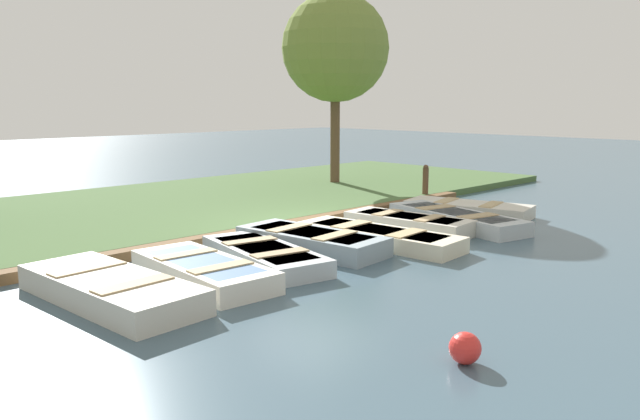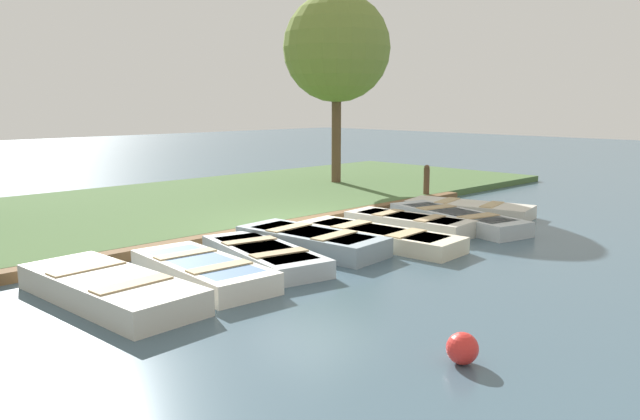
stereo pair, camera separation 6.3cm
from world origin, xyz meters
name	(u,v)px [view 1 (the left image)]	position (x,y,z in m)	size (l,w,h in m)	color
ground_plane	(317,234)	(0.00, 0.00, 0.00)	(80.00, 80.00, 0.00)	#425B6B
shore_bank	(189,203)	(-5.00, 0.00, 0.10)	(8.00, 24.00, 0.19)	#476638
dock_walkway	(281,223)	(-1.19, 0.00, 0.10)	(1.03, 12.74, 0.19)	brown
rowboat_0	(110,288)	(1.20, -5.29, 0.19)	(3.31, 1.43, 0.39)	beige
rowboat_1	(203,271)	(1.28, -3.77, 0.18)	(2.89, 1.31, 0.36)	silver
rowboat_2	(264,255)	(1.12, -2.39, 0.16)	(3.08, 1.64, 0.33)	#B2BCC1
rowboat_3	(311,241)	(0.97, -1.10, 0.19)	(3.10, 1.44, 0.39)	#8C9EA8
rowboat_4	(378,236)	(1.53, 0.21, 0.16)	(3.58, 1.33, 0.33)	beige
rowboat_5	(408,223)	(1.20, 1.62, 0.19)	(2.90, 1.26, 0.38)	beige
rowboat_6	(456,218)	(1.57, 2.93, 0.17)	(3.71, 1.80, 0.35)	#B2BCC1
rowboat_7	(468,209)	(1.03, 4.30, 0.17)	(3.22, 1.77, 0.34)	beige
mooring_post_far	(425,183)	(-1.13, 5.46, 0.53)	(0.17, 0.17, 1.04)	brown
buoy	(465,348)	(5.94, -3.53, 0.18)	(0.35, 0.35, 0.35)	red
park_tree_left	(335,48)	(-4.87, 5.57, 4.49)	(3.45, 3.45, 6.24)	brown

